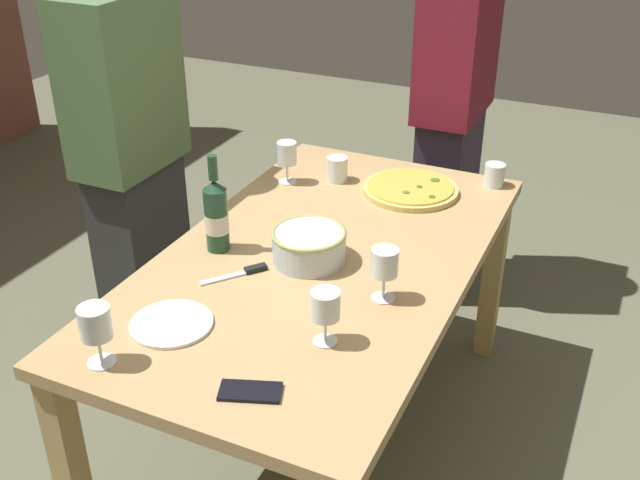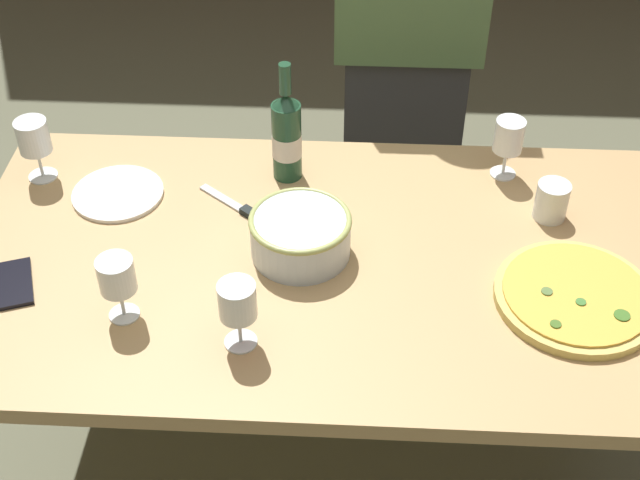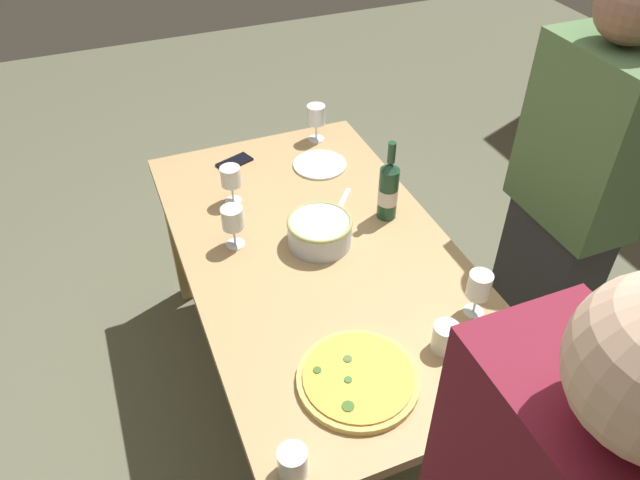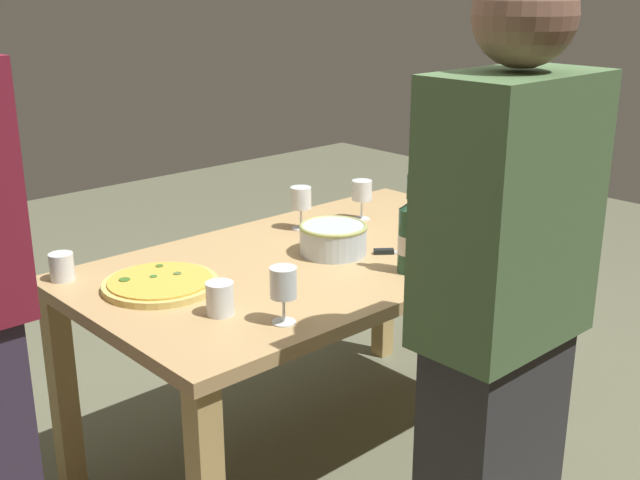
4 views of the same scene
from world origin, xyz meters
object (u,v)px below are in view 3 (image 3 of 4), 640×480
Objects in this scene: dining_table at (320,271)px; cup_ceramic at (445,338)px; wine_glass_far_left at (316,116)px; wine_glass_far_right at (479,287)px; wine_bottle at (388,190)px; person_guest_left at (568,209)px; cup_amber at (293,462)px; pizza_knife at (340,208)px; cell_phone at (234,162)px; pizza at (358,379)px; serving_bowl at (320,231)px; wine_glass_near_pizza at (233,220)px; side_plate at (320,165)px; wine_glass_by_bottle at (231,177)px.

dining_table is 17.52× the size of cup_ceramic.
wine_glass_far_right is (1.13, 0.07, -0.01)m from wine_glass_far_left.
person_guest_left is (0.30, 0.55, -0.03)m from wine_bottle.
wine_glass_far_left is (-0.70, 0.26, 0.21)m from dining_table.
cup_amber is (0.82, -0.66, -0.08)m from wine_bottle.
pizza_knife is 0.10× the size of person_guest_left.
cell_phone is (-0.64, -0.12, 0.10)m from dining_table.
pizza is 3.71× the size of cup_ceramic.
serving_bowl is 0.30m from wine_glass_near_pizza.
person_guest_left is at bearing 28.51° from cell_phone.
wine_glass_far_left is (-0.65, 0.25, 0.06)m from serving_bowl.
wine_glass_far_right is at bearing 37.33° from dining_table.
wine_glass_far_right is at bearing 3.50° from wine_glass_far_left.
wine_bottle is 0.60m from wine_glass_far_left.
person_guest_left is at bearing 60.97° from wine_bottle.
wine_glass_far_right is 1.70× the size of cup_ceramic.
cell_phone is at bearing 164.58° from wine_glass_near_pizza.
wine_glass_far_left is at bearing 77.76° from cell_phone.
wine_glass_far_right is 0.90× the size of pizza_knife.
cup_ceramic is at bearing -1.47° from side_plate.
side_plate is 0.13× the size of person_guest_left.
wine_glass_by_bottle is 1.20m from person_guest_left.
pizza is 1.50× the size of serving_bowl.
side_plate reaches higher than dining_table.
person_guest_left reaches higher than wine_glass_far_left.
wine_glass_far_left is 0.73× the size of side_plate.
person_guest_left reaches higher than side_plate.
person_guest_left reaches higher than serving_bowl.
person_guest_left is (0.91, 0.58, -0.03)m from wine_glass_far_left.
wine_glass_far_left is (-0.55, 0.52, 0.01)m from wine_glass_near_pizza.
pizza is 2.11× the size of wine_glass_far_left.
wine_glass_far_left is at bearing -176.50° from wine_glass_far_right.
cup_ceramic is at bearing 32.77° from wine_glass_near_pizza.
wine_glass_near_pizza is 0.71× the size of side_plate.
dining_table is at bearing -142.67° from wine_glass_far_right.
pizza_knife is at bearing 141.13° from dining_table.
wine_glass_far_right is at bearing 2.63° from cell_phone.
wine_glass_near_pizza is 1.08× the size of cell_phone.
side_plate and cell_phone have the same top height.
wine_glass_far_right is at bearing 15.48° from pizza_knife.
person_guest_left is (0.60, 1.04, -0.02)m from wine_glass_by_bottle.
cup_amber is (0.18, -0.25, 0.03)m from pizza.
side_plate is 0.30m from pizza_knife.
wine_bottle reaches higher than pizza.
wine_glass_near_pizza is at bearing -52.44° from side_plate.
wine_bottle is 1.42× the size of side_plate.
dining_table is 5.17× the size of wine_bottle.
side_plate is at bearing 44.98° from cell_phone.
wine_glass_far_right is at bearing 8.14° from side_plate.
side_plate is (-0.93, -0.13, -0.10)m from wine_glass_far_right.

